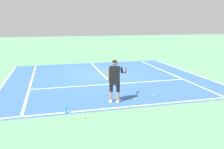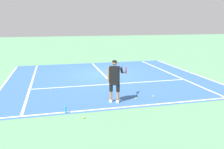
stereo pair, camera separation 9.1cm
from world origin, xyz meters
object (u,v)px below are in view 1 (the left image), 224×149
Objects in this scene: tennis_ball_by_baseline at (84,118)px; water_bottle at (66,110)px; tennis_ball_near_feet at (153,96)px; tennis_player at (115,78)px; tennis_ball_mid_court at (136,98)px.

tennis_ball_by_baseline is 0.85m from water_bottle.
tennis_ball_near_feet is at bearing 14.31° from water_bottle.
tennis_ball_mid_court is (0.94, 0.08, -0.96)m from tennis_player.
water_bottle is (-0.56, 0.63, 0.10)m from tennis_ball_by_baseline.
tennis_player is 2.03m from tennis_ball_near_feet.
tennis_player is at bearing -174.96° from tennis_ball_mid_court.
tennis_ball_by_baseline is 0.25× the size of water_bottle.
tennis_ball_near_feet is 0.25× the size of water_bottle.
tennis_player reaches higher than tennis_ball_by_baseline.
tennis_ball_near_feet is 1.00× the size of tennis_ball_by_baseline.
tennis_player is at bearing 20.89° from water_bottle.
tennis_player is 25.95× the size of tennis_ball_by_baseline.
tennis_player is 2.31m from water_bottle.
tennis_ball_by_baseline is 2.81m from tennis_ball_mid_court.
tennis_ball_near_feet is 1.00× the size of tennis_ball_mid_court.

